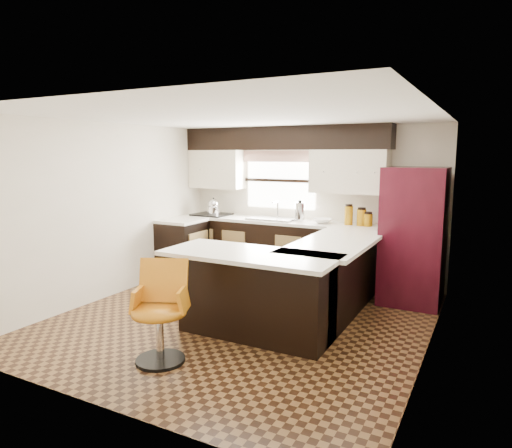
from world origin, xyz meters
The scene contains 30 objects.
floor centered at (0.00, 0.00, 0.00)m, with size 4.40×4.40×0.00m, color #49301A.
ceiling centered at (0.00, 0.00, 2.40)m, with size 4.40×4.40×0.00m, color silver.
wall_back centered at (0.00, 2.20, 1.20)m, with size 4.40×4.40×0.00m, color beige.
wall_front centered at (0.00, -2.20, 1.20)m, with size 4.40×4.40×0.00m, color beige.
wall_left centered at (-2.10, 0.00, 1.20)m, with size 4.40×4.40×0.00m, color beige.
wall_right centered at (2.10, 0.00, 1.20)m, with size 4.40×4.40×0.00m, color beige.
base_cab_back centered at (-0.45, 1.90, 0.45)m, with size 3.30×0.60×0.90m, color black.
base_cab_left centered at (-1.80, 1.25, 0.45)m, with size 0.60×0.70×0.90m, color black.
counter_back centered at (-0.45, 1.90, 0.92)m, with size 3.30×0.60×0.04m, color silver.
counter_left centered at (-1.80, 1.25, 0.92)m, with size 0.60×0.70×0.04m, color silver.
soffit centered at (-0.40, 2.03, 2.22)m, with size 3.40×0.35×0.36m, color black.
upper_cab_left centered at (-1.62, 2.03, 1.72)m, with size 0.94×0.35×0.64m, color beige.
upper_cab_right centered at (0.68, 2.03, 1.72)m, with size 1.14×0.35×0.64m, color beige.
window_pane centered at (-0.50, 2.18, 1.55)m, with size 1.20×0.02×0.90m, color white.
valance centered at (-0.50, 2.14, 1.94)m, with size 1.30×0.06×0.18m, color #D19B93.
sink centered at (-0.50, 1.88, 0.96)m, with size 0.75×0.45×0.03m, color #B2B2B7.
dishwasher centered at (0.55, 1.61, 0.43)m, with size 0.58×0.03×0.78m, color black.
cooktop centered at (-1.65, 1.88, 0.96)m, with size 0.58×0.50×0.03m, color black.
peninsula_long centered at (0.90, 0.62, 0.45)m, with size 0.60×1.95×0.90m, color black.
peninsula_return centered at (0.38, -0.35, 0.45)m, with size 1.65×0.60×0.90m, color black.
counter_pen_long centered at (0.95, 0.62, 0.92)m, with size 0.84×1.95×0.04m, color silver.
counter_pen_return centered at (0.35, -0.44, 0.92)m, with size 1.89×0.84×0.04m, color silver.
refrigerator centered at (1.69, 1.61, 0.90)m, with size 0.78×0.74×1.81m, color #390914.
bar_chair centered at (-0.13, -1.36, 0.49)m, with size 0.52×0.52×0.97m, color #C87412, non-canonical shape.
kettle centered at (-1.61, 1.88, 1.11)m, with size 0.20×0.20×0.28m, color silver, non-canonical shape.
percolator centered at (-0.04, 1.90, 1.09)m, with size 0.15×0.15×0.29m, color silver.
mixing_bowl centered at (0.33, 1.90, 0.98)m, with size 0.28×0.28×0.07m, color white.
canister_large centered at (0.72, 1.92, 1.08)m, with size 0.12×0.12×0.27m, color #976809.
canister_med centered at (0.91, 1.92, 1.06)m, with size 0.13×0.13×0.24m, color #976809.
canister_small centered at (1.01, 1.92, 1.03)m, with size 0.14×0.14×0.18m, color #976809.
Camera 1 is at (2.60, -4.59, 1.97)m, focal length 32.00 mm.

